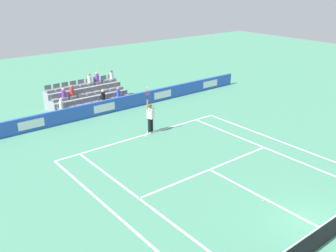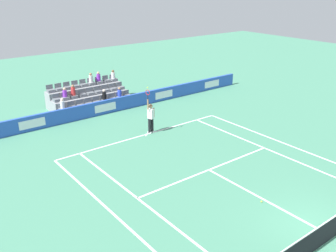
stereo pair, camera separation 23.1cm
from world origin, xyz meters
name	(u,v)px [view 1 (the left image)]	position (x,y,z in m)	size (l,w,h in m)	color
ground_plane	(335,236)	(0.00, 0.00, 0.00)	(80.00, 80.00, 0.00)	#47896B
line_baseline	(144,135)	(0.00, -11.89, 0.00)	(10.97, 0.10, 0.01)	white
line_service	(210,170)	(0.00, -6.40, 0.00)	(8.23, 0.10, 0.01)	white
line_centre_service	(263,198)	(0.00, -3.20, 0.00)	(0.10, 6.40, 0.01)	white
line_singles_sideline_left	(145,203)	(4.12, -5.95, 0.00)	(0.10, 11.89, 0.01)	white
line_singles_sideline_right	(271,150)	(-4.12, -5.95, 0.00)	(0.10, 11.89, 0.01)	white
line_doubles_sideline_left	(116,215)	(5.49, -5.95, 0.00)	(0.10, 11.89, 0.01)	white
line_doubles_sideline_right	(286,144)	(-5.49, -5.95, 0.00)	(0.10, 11.89, 0.01)	white
line_centre_mark	(145,135)	(0.00, -11.79, 0.00)	(0.10, 0.20, 0.01)	white
sponsor_barrier	(104,107)	(0.00, -16.61, 0.47)	(24.76, 0.22, 0.94)	blue
tennis_player	(150,117)	(-0.52, -11.95, 0.99)	(0.53, 0.40, 2.85)	black
stadium_stand	(88,98)	(0.00, -18.92, 0.55)	(5.58, 2.85, 2.16)	gray
loose_tennis_ball	(263,201)	(0.24, -3.02, 0.03)	(0.07, 0.07, 0.07)	#D1E533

